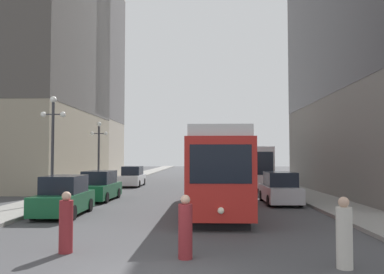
{
  "coord_description": "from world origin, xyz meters",
  "views": [
    {
      "loc": [
        0.98,
        -8.82,
        2.71
      ],
      "look_at": [
        0.52,
        8.68,
        3.57
      ],
      "focal_mm": 37.26,
      "sensor_mm": 36.0,
      "label": 1
    }
  ],
  "objects_px": {
    "transit_bus": "(247,165)",
    "parked_car_left_mid": "(132,177)",
    "pedestrian_crossing_far": "(66,224)",
    "parked_car_left_near": "(64,197)",
    "lamp_post_left_far": "(99,144)",
    "parked_car_left_far": "(99,187)",
    "lamp_post_left_near": "(53,133)",
    "streetcar": "(217,168)",
    "pedestrian_on_sidewalk": "(344,235)",
    "parked_car_right_far": "(280,189)",
    "pedestrian_crossing_near": "(185,229)"
  },
  "relations": [
    {
      "from": "transit_bus",
      "to": "parked_car_right_far",
      "type": "bearing_deg",
      "value": -89.27
    },
    {
      "from": "streetcar",
      "to": "parked_car_right_far",
      "type": "bearing_deg",
      "value": 32.44
    },
    {
      "from": "parked_car_left_near",
      "to": "lamp_post_left_far",
      "type": "relative_size",
      "value": 0.81
    },
    {
      "from": "parked_car_left_mid",
      "to": "lamp_post_left_near",
      "type": "xyz_separation_m",
      "value": [
        -1.9,
        -14.45,
        3.16
      ]
    },
    {
      "from": "pedestrian_crossing_far",
      "to": "lamp_post_left_far",
      "type": "distance_m",
      "value": 21.06
    },
    {
      "from": "pedestrian_crossing_far",
      "to": "lamp_post_left_far",
      "type": "xyz_separation_m",
      "value": [
        -4.45,
        20.39,
        2.87
      ]
    },
    {
      "from": "pedestrian_crossing_near",
      "to": "lamp_post_left_near",
      "type": "height_order",
      "value": "lamp_post_left_near"
    },
    {
      "from": "parked_car_left_far",
      "to": "pedestrian_crossing_near",
      "type": "relative_size",
      "value": 2.75
    },
    {
      "from": "parked_car_left_near",
      "to": "pedestrian_crossing_far",
      "type": "height_order",
      "value": "parked_car_left_near"
    },
    {
      "from": "streetcar",
      "to": "pedestrian_crossing_near",
      "type": "xyz_separation_m",
      "value": [
        -1.2,
        -10.14,
        -1.31
      ]
    },
    {
      "from": "parked_car_left_mid",
      "to": "lamp_post_left_far",
      "type": "xyz_separation_m",
      "value": [
        -1.9,
        -4.65,
        2.83
      ]
    },
    {
      "from": "lamp_post_left_near",
      "to": "lamp_post_left_far",
      "type": "bearing_deg",
      "value": 90.0
    },
    {
      "from": "parked_car_right_far",
      "to": "pedestrian_crossing_near",
      "type": "relative_size",
      "value": 2.67
    },
    {
      "from": "parked_car_left_mid",
      "to": "lamp_post_left_near",
      "type": "bearing_deg",
      "value": -97.12
    },
    {
      "from": "pedestrian_on_sidewalk",
      "to": "streetcar",
      "type": "bearing_deg",
      "value": -23.31
    },
    {
      "from": "parked_car_left_far",
      "to": "parked_car_left_near",
      "type": "bearing_deg",
      "value": -88.29
    },
    {
      "from": "transit_bus",
      "to": "parked_car_left_mid",
      "type": "height_order",
      "value": "transit_bus"
    },
    {
      "from": "pedestrian_on_sidewalk",
      "to": "parked_car_left_mid",
      "type": "bearing_deg",
      "value": -16.66
    },
    {
      "from": "transit_bus",
      "to": "pedestrian_on_sidewalk",
      "type": "bearing_deg",
      "value": -92.97
    },
    {
      "from": "lamp_post_left_far",
      "to": "parked_car_right_far",
      "type": "bearing_deg",
      "value": -33.78
    },
    {
      "from": "parked_car_right_far",
      "to": "parked_car_left_near",
      "type": "bearing_deg",
      "value": 23.94
    },
    {
      "from": "pedestrian_crossing_near",
      "to": "parked_car_left_near",
      "type": "bearing_deg",
      "value": 35.25
    },
    {
      "from": "streetcar",
      "to": "parked_car_left_near",
      "type": "relative_size",
      "value": 3.08
    },
    {
      "from": "streetcar",
      "to": "pedestrian_crossing_far",
      "type": "relative_size",
      "value": 7.8
    },
    {
      "from": "parked_car_right_far",
      "to": "pedestrian_crossing_near",
      "type": "distance_m",
      "value": 13.35
    },
    {
      "from": "streetcar",
      "to": "pedestrian_on_sidewalk",
      "type": "height_order",
      "value": "streetcar"
    },
    {
      "from": "transit_bus",
      "to": "parked_car_left_near",
      "type": "bearing_deg",
      "value": -123.54
    },
    {
      "from": "streetcar",
      "to": "transit_bus",
      "type": "relative_size",
      "value": 1.21
    },
    {
      "from": "parked_car_right_far",
      "to": "pedestrian_crossing_far",
      "type": "distance_m",
      "value": 14.47
    },
    {
      "from": "parked_car_left_near",
      "to": "parked_car_left_mid",
      "type": "xyz_separation_m",
      "value": [
        0.0,
        17.96,
        0.0
      ]
    },
    {
      "from": "parked_car_right_far",
      "to": "lamp_post_left_near",
      "type": "relative_size",
      "value": 0.76
    },
    {
      "from": "parked_car_left_near",
      "to": "streetcar",
      "type": "bearing_deg",
      "value": 18.4
    },
    {
      "from": "lamp_post_left_near",
      "to": "lamp_post_left_far",
      "type": "distance_m",
      "value": 9.81
    },
    {
      "from": "pedestrian_on_sidewalk",
      "to": "lamp_post_left_near",
      "type": "relative_size",
      "value": 0.29
    },
    {
      "from": "parked_car_left_mid",
      "to": "pedestrian_on_sidewalk",
      "type": "relative_size",
      "value": 2.69
    },
    {
      "from": "parked_car_right_far",
      "to": "pedestrian_on_sidewalk",
      "type": "height_order",
      "value": "parked_car_right_far"
    },
    {
      "from": "transit_bus",
      "to": "pedestrian_on_sidewalk",
      "type": "height_order",
      "value": "transit_bus"
    },
    {
      "from": "parked_car_left_far",
      "to": "pedestrian_on_sidewalk",
      "type": "height_order",
      "value": "parked_car_left_far"
    },
    {
      "from": "lamp_post_left_near",
      "to": "pedestrian_on_sidewalk",
      "type": "bearing_deg",
      "value": -45.55
    },
    {
      "from": "pedestrian_crossing_far",
      "to": "lamp_post_left_near",
      "type": "bearing_deg",
      "value": 127.29
    },
    {
      "from": "pedestrian_on_sidewalk",
      "to": "lamp_post_left_near",
      "type": "distance_m",
      "value": 17.06
    },
    {
      "from": "parked_car_left_near",
      "to": "lamp_post_left_near",
      "type": "xyz_separation_m",
      "value": [
        -1.9,
        3.51,
        3.16
      ]
    },
    {
      "from": "parked_car_left_near",
      "to": "parked_car_left_mid",
      "type": "bearing_deg",
      "value": 89.02
    },
    {
      "from": "parked_car_left_far",
      "to": "lamp_post_left_near",
      "type": "height_order",
      "value": "lamp_post_left_near"
    },
    {
      "from": "pedestrian_crossing_far",
      "to": "parked_car_left_near",
      "type": "bearing_deg",
      "value": 124.31
    },
    {
      "from": "pedestrian_crossing_near",
      "to": "pedestrian_crossing_far",
      "type": "distance_m",
      "value": 3.44
    },
    {
      "from": "parked_car_left_near",
      "to": "pedestrian_on_sidewalk",
      "type": "relative_size",
      "value": 2.51
    },
    {
      "from": "parked_car_left_near",
      "to": "pedestrian_on_sidewalk",
      "type": "xyz_separation_m",
      "value": [
        9.84,
        -8.45,
        -0.04
      ]
    },
    {
      "from": "pedestrian_on_sidewalk",
      "to": "lamp_post_left_near",
      "type": "xyz_separation_m",
      "value": [
        -11.74,
        11.96,
        3.19
      ]
    },
    {
      "from": "parked_car_left_mid",
      "to": "lamp_post_left_far",
      "type": "height_order",
      "value": "lamp_post_left_far"
    }
  ]
}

